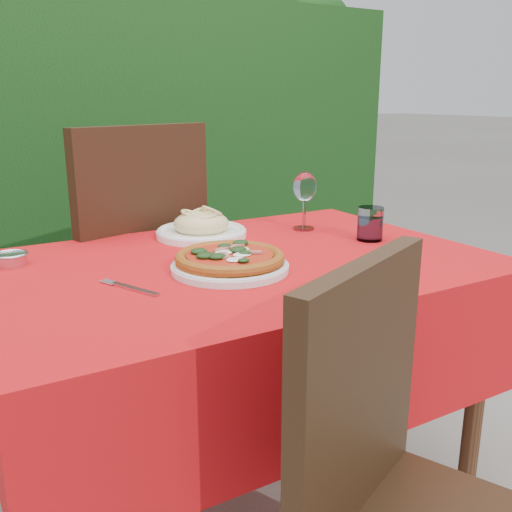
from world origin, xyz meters
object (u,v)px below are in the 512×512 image
pasta_plate (201,228)px  chair_near (409,496)px  water_glass (370,225)px  wine_glass (305,189)px  fork (135,289)px  steel_ramekin (11,260)px  pizza_plate (230,261)px  chair_far (127,262)px

pasta_plate → chair_near: bearing=-94.7°
chair_near → pasta_plate: (0.08, 0.95, 0.26)m
water_glass → wine_glass: size_ratio=0.54×
water_glass → wine_glass: (-0.08, 0.21, 0.08)m
water_glass → fork: 0.74m
water_glass → chair_near: bearing=-126.0°
wine_glass → steel_ramekin: wine_glass is taller
water_glass → steel_ramekin: water_glass is taller
water_glass → wine_glass: 0.24m
pizza_plate → water_glass: size_ratio=2.91×
wine_glass → water_glass: bearing=-68.0°
water_glass → chair_far: bearing=132.2°
water_glass → fork: (-0.74, -0.09, -0.04)m
pizza_plate → steel_ramekin: pizza_plate is taller
wine_glass → fork: size_ratio=0.97×
chair_far → pizza_plate: chair_far is taller
chair_near → chair_far: (-0.06, 1.26, 0.10)m
chair_near → chair_far: size_ratio=0.84×
pizza_plate → chair_near: bearing=-89.0°
pasta_plate → pizza_plate: bearing=-104.3°
water_glass → steel_ramekin: 0.97m
chair_far → fork: size_ratio=5.72×
chair_near → water_glass: bearing=30.2°
water_glass → fork: bearing=-173.4°
chair_far → steel_ramekin: 0.55m
chair_far → steel_ramekin: chair_far is taller
chair_near → pasta_plate: bearing=61.5°
water_glass → pasta_plate: bearing=144.5°
chair_far → pasta_plate: 0.37m
water_glass → fork: water_glass is taller
pizza_plate → wine_glass: 0.50m
pasta_plate → wine_glass: wine_glass is taller
pizza_plate → fork: (-0.25, -0.02, -0.02)m
chair_far → wine_glass: (0.46, -0.39, 0.26)m
chair_far → pizza_plate: 0.68m
chair_near → wine_glass: (0.40, 0.87, 0.36)m
pasta_plate → water_glass: bearing=-35.5°
steel_ramekin → water_glass: bearing=-15.1°
pasta_plate → wine_glass: size_ratio=1.48×
wine_glass → steel_ramekin: 0.86m
chair_far → water_glass: chair_far is taller
pizza_plate → water_glass: water_glass is taller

